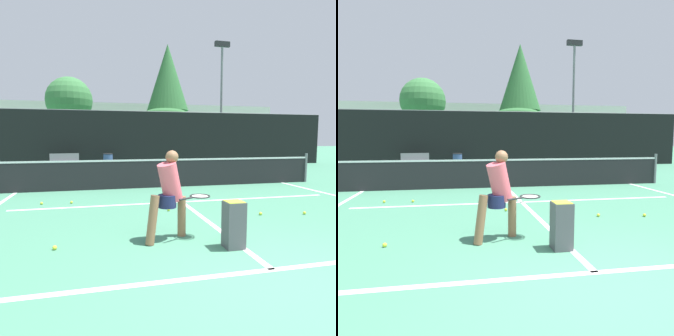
% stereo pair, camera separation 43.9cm
% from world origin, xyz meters
% --- Properties ---
extents(ground_plane, '(100.00, 100.00, 0.00)m').
position_xyz_m(ground_plane, '(0.00, 0.00, 0.00)').
color(ground_plane, '#427F60').
extents(court_baseline_near, '(11.00, 0.10, 0.01)m').
position_xyz_m(court_baseline_near, '(0.00, 0.40, 0.00)').
color(court_baseline_near, white).
rests_on(court_baseline_near, ground).
extents(court_service_line, '(8.25, 0.10, 0.01)m').
position_xyz_m(court_service_line, '(0.00, 4.50, 0.00)').
color(court_service_line, white).
rests_on(court_service_line, ground).
extents(court_center_mark, '(0.10, 6.47, 0.01)m').
position_xyz_m(court_center_mark, '(0.00, 3.64, 0.00)').
color(court_center_mark, white).
rests_on(court_center_mark, ground).
extents(net, '(11.09, 0.09, 1.07)m').
position_xyz_m(net, '(0.00, 6.87, 0.51)').
color(net, slate).
rests_on(net, ground).
extents(fence_back, '(24.00, 0.06, 3.16)m').
position_xyz_m(fence_back, '(0.00, 14.16, 1.57)').
color(fence_back, black).
rests_on(fence_back, ground).
extents(player_practicing, '(1.20, 0.52, 1.45)m').
position_xyz_m(player_practicing, '(-0.98, 1.80, 0.78)').
color(player_practicing, '#8C6042').
rests_on(player_practicing, ground).
extents(tennis_ball_scattered_0, '(0.07, 0.07, 0.07)m').
position_xyz_m(tennis_ball_scattered_0, '(2.22, 2.68, 0.03)').
color(tennis_ball_scattered_0, '#D1E033').
rests_on(tennis_ball_scattered_0, ground).
extents(tennis_ball_scattered_1, '(0.07, 0.07, 0.07)m').
position_xyz_m(tennis_ball_scattered_1, '(-2.75, 4.95, 0.03)').
color(tennis_ball_scattered_1, '#D1E033').
rests_on(tennis_ball_scattered_1, ground).
extents(tennis_ball_scattered_2, '(0.07, 0.07, 0.07)m').
position_xyz_m(tennis_ball_scattered_2, '(-2.74, 1.74, 0.03)').
color(tennis_ball_scattered_2, '#D1E033').
rests_on(tennis_ball_scattered_2, ground).
extents(tennis_ball_scattered_3, '(0.07, 0.07, 0.07)m').
position_xyz_m(tennis_ball_scattered_3, '(1.27, 2.85, 0.03)').
color(tennis_ball_scattered_3, '#D1E033').
rests_on(tennis_ball_scattered_3, ground).
extents(tennis_ball_scattered_4, '(0.07, 0.07, 0.07)m').
position_xyz_m(tennis_ball_scattered_4, '(-0.56, 3.64, 0.03)').
color(tennis_ball_scattered_4, '#D1E033').
rests_on(tennis_ball_scattered_4, ground).
extents(tennis_ball_scattered_5, '(0.07, 0.07, 0.07)m').
position_xyz_m(tennis_ball_scattered_5, '(-3.46, 5.01, 0.03)').
color(tennis_ball_scattered_5, '#D1E033').
rests_on(tennis_ball_scattered_5, ground).
extents(ball_hopper, '(0.28, 0.28, 0.71)m').
position_xyz_m(ball_hopper, '(-0.14, 1.22, 0.37)').
color(ball_hopper, '#4C4C51').
rests_on(ball_hopper, ground).
extents(courtside_bench, '(1.45, 0.56, 0.86)m').
position_xyz_m(courtside_bench, '(-3.72, 13.14, 0.46)').
color(courtside_bench, slate).
rests_on(courtside_bench, ground).
extents(trash_bin, '(0.51, 0.51, 0.83)m').
position_xyz_m(trash_bin, '(-1.55, 13.32, 0.42)').
color(trash_bin, '#384C7F').
rests_on(trash_bin, ground).
extents(parked_car, '(1.84, 4.66, 1.38)m').
position_xyz_m(parked_car, '(1.03, 17.94, 0.58)').
color(parked_car, silver).
rests_on(parked_car, ground).
extents(floodlight_mast, '(1.10, 0.24, 8.43)m').
position_xyz_m(floodlight_mast, '(6.68, 17.63, 5.37)').
color(floodlight_mast, slate).
rests_on(floodlight_mast, ground).
extents(tree_west, '(3.60, 3.60, 9.59)m').
position_xyz_m(tree_west, '(3.91, 22.76, 6.77)').
color(tree_west, brown).
rests_on(tree_west, ground).
extents(tree_mid, '(3.68, 3.68, 4.14)m').
position_xyz_m(tree_mid, '(3.60, 22.11, 3.65)').
color(tree_mid, brown).
rests_on(tree_mid, ground).
extents(tree_east, '(3.72, 3.72, 6.54)m').
position_xyz_m(tree_east, '(-4.22, 23.01, 4.66)').
color(tree_east, brown).
rests_on(tree_east, ground).
extents(building_far, '(36.00, 2.40, 5.32)m').
position_xyz_m(building_far, '(0.00, 30.65, 2.66)').
color(building_far, beige).
rests_on(building_far, ground).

